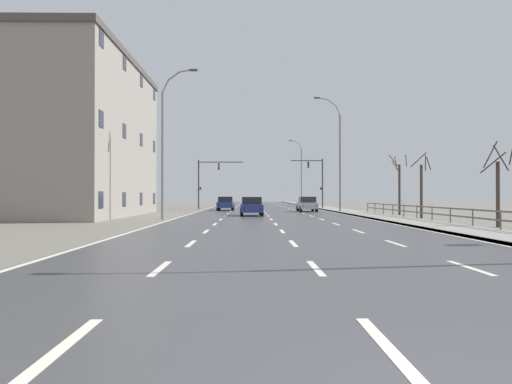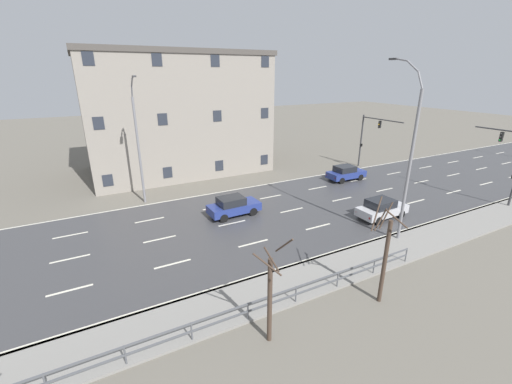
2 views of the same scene
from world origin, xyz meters
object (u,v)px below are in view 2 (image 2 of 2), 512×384
at_px(traffic_signal_right, 512,157).
at_px(car_mid_centre, 233,206).
at_px(street_lamp_left_bank, 138,144).
at_px(street_lamp_midground, 409,158).
at_px(traffic_signal_left, 369,134).
at_px(car_distant, 382,208).
at_px(car_near_right, 346,173).
at_px(brick_building, 175,113).

xyz_separation_m(traffic_signal_right, car_mid_centre, (-8.59, -21.43, -3.34)).
height_order(street_lamp_left_bank, traffic_signal_right, street_lamp_left_bank).
bearing_deg(street_lamp_midground, car_mid_centre, -136.83).
height_order(traffic_signal_right, traffic_signal_left, traffic_signal_right).
height_order(car_distant, car_near_right, same).
bearing_deg(car_distant, street_lamp_left_bank, -128.35).
distance_m(street_lamp_midground, car_near_right, 14.00).
height_order(street_lamp_midground, street_lamp_left_bank, street_lamp_midground).
relative_size(street_lamp_left_bank, traffic_signal_right, 1.64).
bearing_deg(car_distant, street_lamp_midground, -32.09).
xyz_separation_m(car_distant, brick_building, (-21.39, -10.05, 5.67)).
relative_size(street_lamp_midground, car_near_right, 2.82).
xyz_separation_m(traffic_signal_right, brick_building, (-24.15, -21.47, 2.32)).
bearing_deg(traffic_signal_right, car_distant, -103.58).
height_order(street_lamp_midground, brick_building, brick_building).
distance_m(car_near_right, brick_building, 19.95).
bearing_deg(street_lamp_midground, car_near_right, 152.65).
relative_size(car_mid_centre, car_distant, 1.00).
height_order(street_lamp_left_bank, car_distant, street_lamp_left_bank).
height_order(street_lamp_midground, traffic_signal_right, street_lamp_midground).
distance_m(traffic_signal_left, car_near_right, 6.87).
bearing_deg(street_lamp_left_bank, traffic_signal_right, 61.62).
height_order(traffic_signal_right, car_mid_centre, traffic_signal_right).
bearing_deg(brick_building, car_mid_centre, 0.14).
relative_size(traffic_signal_right, brick_building, 0.34).
relative_size(traffic_signal_right, car_mid_centre, 1.56).
xyz_separation_m(street_lamp_midground, car_mid_centre, (-8.79, -8.24, -4.87)).
xyz_separation_m(street_lamp_midground, brick_building, (-24.35, -8.28, 0.80)).
relative_size(street_lamp_midground, traffic_signal_left, 1.89).
relative_size(car_distant, car_near_right, 1.00).
bearing_deg(car_near_right, traffic_signal_right, 32.87).
distance_m(street_lamp_left_bank, car_near_right, 20.72).
bearing_deg(car_distant, traffic_signal_left, 138.17).
relative_size(street_lamp_midground, car_distant, 2.81).
xyz_separation_m(street_lamp_left_bank, traffic_signal_left, (0.60, 25.44, -1.09)).
bearing_deg(car_distant, car_near_right, 152.68).
distance_m(street_lamp_left_bank, car_mid_centre, 9.43).
relative_size(street_lamp_midground, street_lamp_left_bank, 1.10).
bearing_deg(brick_building, street_lamp_midground, 18.78).
bearing_deg(car_mid_centre, car_near_right, 99.49).
xyz_separation_m(car_distant, car_near_right, (-8.70, 4.26, 0.00)).
distance_m(street_lamp_midground, car_mid_centre, 12.99).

